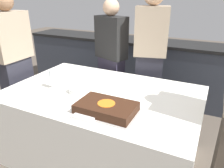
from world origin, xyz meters
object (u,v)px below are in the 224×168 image
at_px(wine_glass, 52,76).
at_px(cake, 106,108).
at_px(plate_stack, 79,89).
at_px(person_standing_back, 111,61).
at_px(person_seated_left, 15,67).
at_px(person_cutting_cake, 150,58).

bearing_deg(wine_glass, cake, -14.83).
height_order(plate_stack, person_standing_back, person_standing_back).
xyz_separation_m(cake, person_seated_left, (-1.32, 0.31, 0.05)).
bearing_deg(person_cutting_cake, wine_glass, 39.56).
bearing_deg(wine_glass, person_cutting_cake, 54.03).
bearing_deg(plate_stack, person_seated_left, 174.85).
bearing_deg(person_seated_left, person_cutting_cake, -58.79).
bearing_deg(person_standing_back, plate_stack, 117.15).
bearing_deg(person_seated_left, plate_stack, -95.15).
height_order(cake, person_cutting_cake, person_cutting_cake).
distance_m(cake, person_cutting_cake, 1.12).
height_order(plate_stack, person_seated_left, person_seated_left).
height_order(cake, person_seated_left, person_seated_left).
height_order(wine_glass, person_seated_left, person_seated_left).
height_order(person_seated_left, person_standing_back, person_seated_left).
xyz_separation_m(person_seated_left, person_standing_back, (0.82, 0.80, -0.04)).
distance_m(plate_stack, person_seated_left, 0.92).
distance_m(wine_glass, person_standing_back, 0.95).
relative_size(wine_glass, person_seated_left, 0.12).
distance_m(person_seated_left, person_standing_back, 1.14).
xyz_separation_m(cake, wine_glass, (-0.68, 0.18, 0.09)).
height_order(cake, wine_glass, wine_glass).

